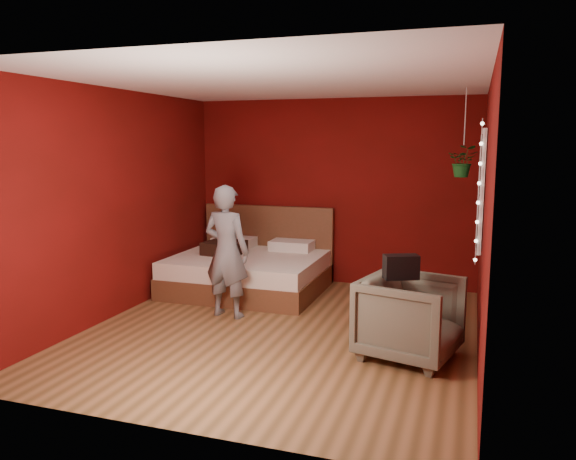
# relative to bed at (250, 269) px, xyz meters

# --- Properties ---
(floor) EXTENTS (4.50, 4.50, 0.00)m
(floor) POSITION_rel_bed_xyz_m (0.95, -1.46, -0.28)
(floor) COLOR #94633B
(floor) RESTS_ON ground
(room_walls) EXTENTS (4.04, 4.54, 2.62)m
(room_walls) POSITION_rel_bed_xyz_m (0.95, -1.46, 1.40)
(room_walls) COLOR #680C0B
(room_walls) RESTS_ON ground
(window) EXTENTS (0.05, 0.97, 1.27)m
(window) POSITION_rel_bed_xyz_m (2.92, -0.56, 1.22)
(window) COLOR white
(window) RESTS_ON room_walls
(fairy_lights) EXTENTS (0.04, 0.04, 1.45)m
(fairy_lights) POSITION_rel_bed_xyz_m (2.89, -1.08, 1.22)
(fairy_lights) COLOR silver
(fairy_lights) RESTS_ON room_walls
(bed) EXTENTS (1.96, 1.67, 1.08)m
(bed) POSITION_rel_bed_xyz_m (0.00, 0.00, 0.00)
(bed) COLOR brown
(bed) RESTS_ON ground
(person) EXTENTS (0.60, 0.43, 1.53)m
(person) POSITION_rel_bed_xyz_m (0.20, -1.18, 0.48)
(person) COLOR slate
(person) RESTS_ON ground
(armchair) EXTENTS (1.02, 1.01, 0.77)m
(armchair) POSITION_rel_bed_xyz_m (2.34, -1.81, 0.11)
(armchair) COLOR #615D4C
(armchair) RESTS_ON ground
(handbag) EXTENTS (0.34, 0.26, 0.22)m
(handbag) POSITION_rel_bed_xyz_m (2.25, -1.90, 0.60)
(handbag) COLOR black
(handbag) RESTS_ON armchair
(throw_pillow) EXTENTS (0.53, 0.53, 0.17)m
(throw_pillow) POSITION_rel_bed_xyz_m (-0.35, -0.07, 0.30)
(throw_pillow) COLOR black
(throw_pillow) RESTS_ON bed
(hanging_plant) EXTENTS (0.34, 0.30, 1.00)m
(hanging_plant) POSITION_rel_bed_xyz_m (2.71, -0.19, 1.50)
(hanging_plant) COLOR silver
(hanging_plant) RESTS_ON room_walls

